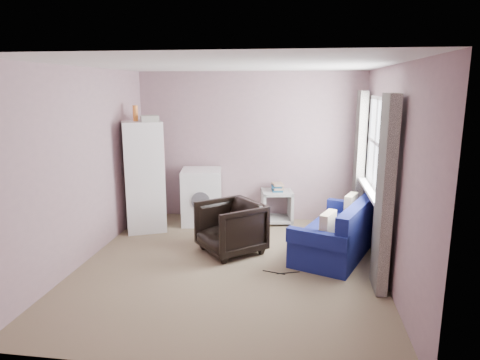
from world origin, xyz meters
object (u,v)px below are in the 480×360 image
object	(u,v)px
washing_machine	(202,195)
sofa	(340,234)
fridge	(144,175)
armchair	(231,225)
side_table	(277,204)

from	to	relation	value
washing_machine	sofa	world-z (taller)	washing_machine
fridge	washing_machine	world-z (taller)	fridge
armchair	washing_machine	distance (m)	1.42
sofa	side_table	bearing A→B (deg)	148.30
armchair	washing_machine	xyz separation A→B (m)	(-0.69, 1.23, 0.08)
armchair	side_table	xyz separation A→B (m)	(0.55, 1.42, -0.07)
armchair	sofa	size ratio (longest dim) A/B	0.42
fridge	sofa	bearing A→B (deg)	-36.48
washing_machine	side_table	xyz separation A→B (m)	(1.25, 0.18, -0.15)
fridge	washing_machine	size ratio (longest dim) A/B	2.16
fridge	side_table	size ratio (longest dim) A/B	2.89
fridge	washing_machine	distance (m)	1.02
armchair	washing_machine	size ratio (longest dim) A/B	0.86
armchair	fridge	world-z (taller)	fridge
side_table	washing_machine	bearing A→B (deg)	-171.62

